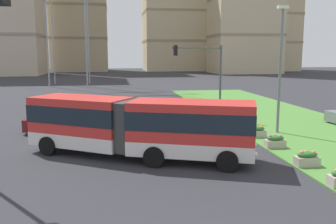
{
  "coord_description": "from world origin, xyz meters",
  "views": [
    {
      "loc": [
        -2.33,
        -6.33,
        5.28
      ],
      "look_at": [
        0.58,
        12.82,
        2.2
      ],
      "focal_mm": 39.28,
      "sensor_mm": 36.0,
      "label": 1
    }
  ],
  "objects_px": {
    "articulated_bus": "(138,126)",
    "flower_planter_3": "(307,159)",
    "car_maroon_sedan": "(58,121)",
    "flower_planter_4": "(275,141)",
    "apartment_tower_eastcentre": "(245,0)",
    "streetlight_median": "(280,64)",
    "traffic_light_far_right": "(205,69)",
    "flower_planter_5": "(257,132)"
  },
  "relations": [
    {
      "from": "articulated_bus",
      "to": "flower_planter_3",
      "type": "bearing_deg",
      "value": -20.75
    },
    {
      "from": "articulated_bus",
      "to": "car_maroon_sedan",
      "type": "height_order",
      "value": "articulated_bus"
    },
    {
      "from": "flower_planter_4",
      "to": "apartment_tower_eastcentre",
      "type": "distance_m",
      "value": 86.08
    },
    {
      "from": "car_maroon_sedan",
      "to": "streetlight_median",
      "type": "distance_m",
      "value": 15.3
    },
    {
      "from": "articulated_bus",
      "to": "traffic_light_far_right",
      "type": "distance_m",
      "value": 11.87
    },
    {
      "from": "car_maroon_sedan",
      "to": "traffic_light_far_right",
      "type": "bearing_deg",
      "value": 14.85
    },
    {
      "from": "streetlight_median",
      "to": "car_maroon_sedan",
      "type": "bearing_deg",
      "value": 169.24
    },
    {
      "from": "flower_planter_3",
      "to": "apartment_tower_eastcentre",
      "type": "xyz_separation_m",
      "value": [
        27.11,
        82.85,
        19.19
      ]
    },
    {
      "from": "streetlight_median",
      "to": "apartment_tower_eastcentre",
      "type": "distance_m",
      "value": 81.13
    },
    {
      "from": "flower_planter_4",
      "to": "traffic_light_far_right",
      "type": "xyz_separation_m",
      "value": [
        -1.72,
        9.44,
        3.67
      ]
    },
    {
      "from": "flower_planter_4",
      "to": "apartment_tower_eastcentre",
      "type": "relative_size",
      "value": 0.03
    },
    {
      "from": "flower_planter_3",
      "to": "flower_planter_4",
      "type": "distance_m",
      "value": 3.43
    },
    {
      "from": "flower_planter_4",
      "to": "flower_planter_3",
      "type": "bearing_deg",
      "value": -90.0
    },
    {
      "from": "car_maroon_sedan",
      "to": "streetlight_median",
      "type": "height_order",
      "value": "streetlight_median"
    },
    {
      "from": "apartment_tower_eastcentre",
      "to": "articulated_bus",
      "type": "bearing_deg",
      "value": -113.54
    },
    {
      "from": "car_maroon_sedan",
      "to": "flower_planter_4",
      "type": "height_order",
      "value": "car_maroon_sedan"
    },
    {
      "from": "streetlight_median",
      "to": "apartment_tower_eastcentre",
      "type": "height_order",
      "value": "apartment_tower_eastcentre"
    },
    {
      "from": "articulated_bus",
      "to": "flower_planter_5",
      "type": "height_order",
      "value": "articulated_bus"
    },
    {
      "from": "flower_planter_3",
      "to": "flower_planter_4",
      "type": "height_order",
      "value": "same"
    },
    {
      "from": "articulated_bus",
      "to": "flower_planter_5",
      "type": "bearing_deg",
      "value": 22.3
    },
    {
      "from": "car_maroon_sedan",
      "to": "traffic_light_far_right",
      "type": "relative_size",
      "value": 0.75
    },
    {
      "from": "flower_planter_4",
      "to": "flower_planter_5",
      "type": "xyz_separation_m",
      "value": [
        0.0,
        2.65,
        0.0
      ]
    },
    {
      "from": "articulated_bus",
      "to": "flower_planter_4",
      "type": "relative_size",
      "value": 10.56
    },
    {
      "from": "flower_planter_3",
      "to": "streetlight_median",
      "type": "xyz_separation_m",
      "value": [
        1.9,
        7.21,
        4.17
      ]
    },
    {
      "from": "flower_planter_3",
      "to": "streetlight_median",
      "type": "height_order",
      "value": "streetlight_median"
    },
    {
      "from": "articulated_bus",
      "to": "flower_planter_5",
      "type": "relative_size",
      "value": 10.56
    },
    {
      "from": "streetlight_median",
      "to": "articulated_bus",
      "type": "bearing_deg",
      "value": -155.92
    },
    {
      "from": "articulated_bus",
      "to": "traffic_light_far_right",
      "type": "relative_size",
      "value": 1.96
    },
    {
      "from": "streetlight_median",
      "to": "flower_planter_4",
      "type": "bearing_deg",
      "value": -116.69
    },
    {
      "from": "car_maroon_sedan",
      "to": "streetlight_median",
      "type": "xyz_separation_m",
      "value": [
        14.55,
        -2.77,
        3.84
      ]
    },
    {
      "from": "flower_planter_3",
      "to": "flower_planter_4",
      "type": "xyz_separation_m",
      "value": [
        0.0,
        3.43,
        0.0
      ]
    },
    {
      "from": "flower_planter_4",
      "to": "streetlight_median",
      "type": "relative_size",
      "value": 0.13
    },
    {
      "from": "flower_planter_3",
      "to": "flower_planter_5",
      "type": "relative_size",
      "value": 1.0
    },
    {
      "from": "flower_planter_4",
      "to": "streetlight_median",
      "type": "distance_m",
      "value": 5.94
    },
    {
      "from": "car_maroon_sedan",
      "to": "flower_planter_3",
      "type": "relative_size",
      "value": 4.04
    },
    {
      "from": "flower_planter_3",
      "to": "traffic_light_far_right",
      "type": "bearing_deg",
      "value": 97.6
    },
    {
      "from": "flower_planter_5",
      "to": "streetlight_median",
      "type": "distance_m",
      "value": 4.72
    },
    {
      "from": "apartment_tower_eastcentre",
      "to": "streetlight_median",
      "type": "bearing_deg",
      "value": -108.44
    },
    {
      "from": "car_maroon_sedan",
      "to": "flower_planter_4",
      "type": "distance_m",
      "value": 14.25
    },
    {
      "from": "flower_planter_4",
      "to": "traffic_light_far_right",
      "type": "height_order",
      "value": "traffic_light_far_right"
    },
    {
      "from": "car_maroon_sedan",
      "to": "flower_planter_4",
      "type": "relative_size",
      "value": 4.04
    },
    {
      "from": "flower_planter_4",
      "to": "streetlight_median",
      "type": "xyz_separation_m",
      "value": [
        1.9,
        3.78,
        4.17
      ]
    }
  ]
}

